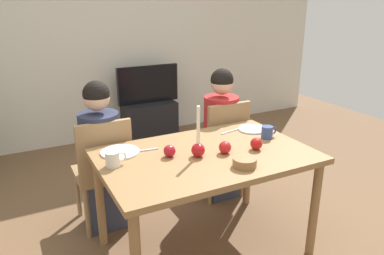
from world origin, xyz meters
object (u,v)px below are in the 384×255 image
tv (148,84)px  chair_right (222,144)px  dining_table (206,165)px  tv_stand (150,120)px  mug_right (267,132)px  plate_left (120,152)px  apple_by_left_plate (170,151)px  apple_by_right_mug (225,147)px  candle_centerpiece (198,147)px  person_right_child (221,136)px  mug_left (113,159)px  chair_left (103,167)px  person_left_child (102,159)px  plate_right (252,129)px  apple_near_candle (256,144)px  bowl_walnuts (245,162)px

tv → chair_right: bearing=-88.6°
dining_table → tv_stand: bearing=78.5°
tv → mug_right: bearing=-88.1°
plate_left → apple_by_left_plate: (0.27, -0.21, 0.03)m
plate_left → tv_stand: bearing=64.4°
chair_right → apple_by_right_mug: 0.82m
tv_stand → candle_centerpiece: bearing=-103.0°
dining_table → plate_left: bearing=151.8°
person_right_child → mug_left: (-1.11, -0.55, 0.23)m
person_right_child → mug_right: 0.64m
mug_right → chair_left: bearing=152.6°
chair_right → person_left_child: (-1.06, 0.03, 0.06)m
person_left_child → person_right_child: (1.06, 0.00, 0.00)m
person_left_child → plate_right: size_ratio=5.32×
candle_centerpiece → apple_by_left_plate: candle_centerpiece is taller
person_left_child → apple_near_candle: person_left_child is taller
dining_table → chair_left: chair_left is taller
person_left_child → candle_centerpiece: (0.48, -0.66, 0.25)m
plate_left → mug_right: size_ratio=2.03×
tv_stand → candle_centerpiece: (-0.54, -2.32, 0.58)m
chair_right → dining_table: bearing=-130.0°
person_right_child → bowl_walnuts: (-0.40, -0.92, 0.21)m
person_right_child → bowl_walnuts: 1.03m
person_left_child → candle_centerpiece: person_left_child is taller
plate_right → bowl_walnuts: 0.68m
chair_right → plate_left: size_ratio=3.49×
tv → apple_by_right_mug: tv is taller
tv_stand → apple_by_right_mug: 2.44m
apple_by_left_plate → person_left_child: bearing=118.3°
mug_right → bowl_walnuts: size_ratio=0.86×
dining_table → bowl_walnuts: size_ratio=9.46×
bowl_walnuts → person_right_child: bearing=66.7°
apple_by_left_plate → apple_by_right_mug: bearing=-18.5°
chair_right → bowl_walnuts: size_ratio=6.08×
candle_centerpiece → plate_left: (-0.43, 0.29, -0.06)m
plate_left → mug_left: bearing=-117.9°
chair_right → person_left_child: size_ratio=0.77×
bowl_walnuts → person_left_child: bearing=125.5°
plate_right → apple_near_candle: size_ratio=2.66×
apple_by_left_plate → person_right_child: bearing=37.8°
chair_left → chair_right: 1.06m
dining_table → apple_by_left_plate: (-0.23, 0.06, 0.12)m
person_right_child → bowl_walnuts: bearing=-113.3°
dining_table → mug_right: size_ratio=11.03×
tv → bowl_walnuts: (-0.36, -2.58, 0.07)m
tv_stand → mug_right: mug_right is taller
mug_left → chair_left: bearing=84.2°
plate_right → mug_right: (-0.01, -0.20, 0.04)m
tv_stand → tv: size_ratio=0.81×
tv → plate_left: bearing=-115.6°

